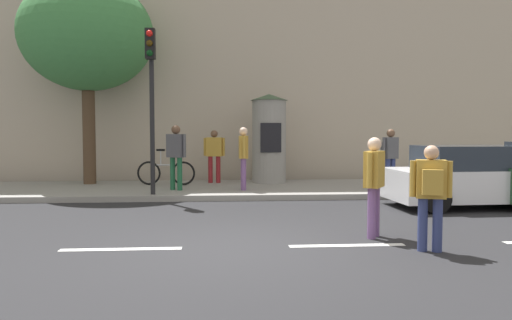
# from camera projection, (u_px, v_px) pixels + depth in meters

# --- Properties ---
(ground_plane) EXTENTS (80.00, 80.00, 0.00)m
(ground_plane) POSITION_uv_depth(u_px,v_px,m) (236.00, 247.00, 7.46)
(ground_plane) COLOR #232326
(sidewalk_curb) EXTENTS (36.00, 4.00, 0.15)m
(sidewalk_curb) POSITION_uv_depth(u_px,v_px,m) (228.00, 189.00, 14.43)
(sidewalk_curb) COLOR gray
(sidewalk_curb) RESTS_ON ground_plane
(lane_markings) EXTENTS (25.80, 0.16, 0.01)m
(lane_markings) POSITION_uv_depth(u_px,v_px,m) (236.00, 247.00, 7.46)
(lane_markings) COLOR silver
(lane_markings) RESTS_ON ground_plane
(building_backdrop) EXTENTS (36.00, 5.00, 9.82)m
(building_backdrop) POSITION_uv_depth(u_px,v_px,m) (226.00, 51.00, 19.13)
(building_backdrop) COLOR #B7A893
(building_backdrop) RESTS_ON ground_plane
(traffic_light) EXTENTS (0.24, 0.45, 4.16)m
(traffic_light) POSITION_uv_depth(u_px,v_px,m) (151.00, 84.00, 12.37)
(traffic_light) COLOR black
(traffic_light) RESTS_ON sidewalk_curb
(poster_column) EXTENTS (1.18, 1.18, 2.79)m
(poster_column) POSITION_uv_depth(u_px,v_px,m) (269.00, 138.00, 15.55)
(poster_column) COLOR gray
(poster_column) RESTS_ON sidewalk_curb
(street_tree) EXTENTS (3.99, 3.99, 6.25)m
(street_tree) POSITION_uv_depth(u_px,v_px,m) (87.00, 36.00, 14.98)
(street_tree) COLOR #4C3826
(street_tree) RESTS_ON sidewalk_curb
(pedestrian_in_light_jacket) EXTENTS (0.45, 0.55, 1.66)m
(pedestrian_in_light_jacket) POSITION_uv_depth(u_px,v_px,m) (374.00, 179.00, 8.12)
(pedestrian_in_light_jacket) COLOR #724C84
(pedestrian_in_light_jacket) RESTS_ON ground_plane
(pedestrian_with_bag) EXTENTS (0.57, 0.47, 1.56)m
(pedestrian_with_bag) POSITION_uv_depth(u_px,v_px,m) (431.00, 189.00, 7.14)
(pedestrian_with_bag) COLOR navy
(pedestrian_with_bag) RESTS_ON ground_plane
(pedestrian_in_red_top) EXTENTS (0.24, 0.68, 1.73)m
(pedestrian_in_red_top) POSITION_uv_depth(u_px,v_px,m) (243.00, 153.00, 13.57)
(pedestrian_in_red_top) COLOR #724C84
(pedestrian_in_red_top) RESTS_ON sidewalk_curb
(pedestrian_with_backpack) EXTENTS (0.57, 0.47, 1.79)m
(pedestrian_with_backpack) POSITION_uv_depth(u_px,v_px,m) (176.00, 151.00, 13.52)
(pedestrian_with_backpack) COLOR #1E5938
(pedestrian_with_backpack) RESTS_ON sidewalk_curb
(pedestrian_in_dark_shirt) EXTENTS (0.53, 0.48, 1.68)m
(pedestrian_in_dark_shirt) POSITION_uv_depth(u_px,v_px,m) (390.00, 153.00, 13.86)
(pedestrian_in_dark_shirt) COLOR navy
(pedestrian_in_dark_shirt) RESTS_ON sidewalk_curb
(pedestrian_tallest) EXTENTS (0.67, 0.30, 1.66)m
(pedestrian_tallest) POSITION_uv_depth(u_px,v_px,m) (214.00, 152.00, 15.46)
(pedestrian_tallest) COLOR maroon
(pedestrian_tallest) RESTS_ON sidewalk_curb
(bicycle_leaning) EXTENTS (1.76, 0.29, 1.09)m
(bicycle_leaning) POSITION_uv_depth(u_px,v_px,m) (166.00, 172.00, 14.82)
(bicycle_leaning) COLOR black
(bicycle_leaning) RESTS_ON sidewalk_curb
(parked_car_dark) EXTENTS (4.26, 1.98, 1.43)m
(parked_car_dark) POSITION_uv_depth(u_px,v_px,m) (477.00, 177.00, 11.47)
(parked_car_dark) COLOR silver
(parked_car_dark) RESTS_ON ground_plane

